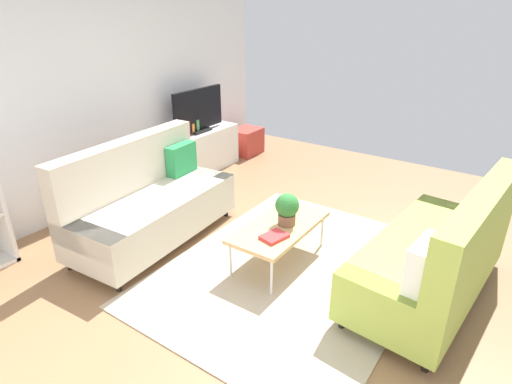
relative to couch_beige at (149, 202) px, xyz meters
The scene contains 16 objects.
ground_plane 1.62m from the couch_beige, 80.18° to the right, with size 7.68×7.68×0.00m, color #936B47.
wall_far 1.64m from the couch_beige, 78.11° to the left, with size 6.40×0.12×2.90m, color silver.
area_rug 1.71m from the couch_beige, 78.10° to the right, with size 2.90×2.20×0.01m, color tan.
couch_beige is the anchor object (origin of this frame).
couch_green 2.92m from the couch_beige, 76.69° to the right, with size 1.97×1.01×1.10m.
coffee_table 1.47m from the couch_beige, 74.60° to the right, with size 1.10×0.56×0.42m.
tv_console 2.07m from the couch_beige, 26.49° to the left, with size 1.40×0.44×0.64m, color silver.
tv 2.12m from the couch_beige, 25.99° to the left, with size 1.00×0.20×0.64m.
storage_trunk 3.07m from the couch_beige, 15.58° to the left, with size 0.52×0.40×0.44m, color #B2382D.
potted_plant 1.54m from the couch_beige, 73.12° to the right, with size 0.23×0.23×0.32m.
table_book_0 1.52m from the couch_beige, 84.37° to the right, with size 0.24×0.18×0.03m, color red.
vase_0 1.63m from the couch_beige, 37.39° to the left, with size 0.10×0.10×0.17m, color #B24C4C.
vase_1 1.76m from the couch_beige, 34.18° to the left, with size 0.11×0.11×0.17m, color #B24C4C.
bottle_0 1.86m from the couch_beige, 28.84° to the left, with size 0.04×0.04×0.21m, color red.
bottle_1 1.93m from the couch_beige, 27.50° to the left, with size 0.05×0.05×0.16m, color orange.
bottle_2 2.02m from the couch_beige, 26.20° to the left, with size 0.06×0.06×0.20m, color #3F8C4C.
Camera 1 is at (-3.00, -1.76, 2.41)m, focal length 29.56 mm.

